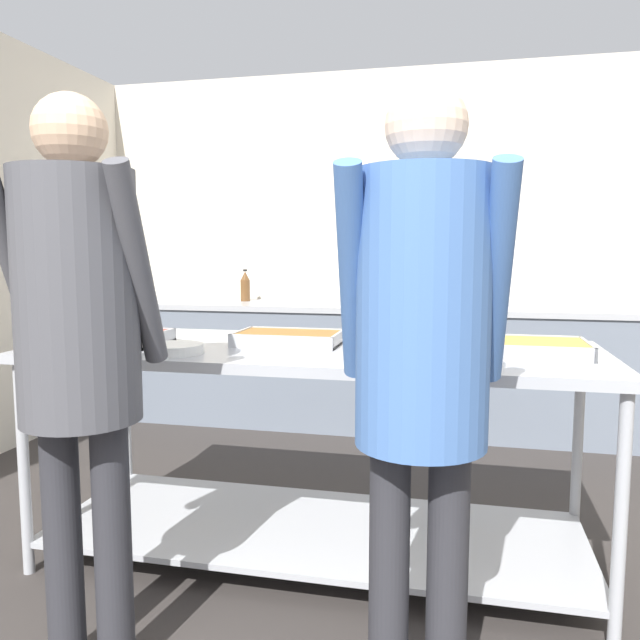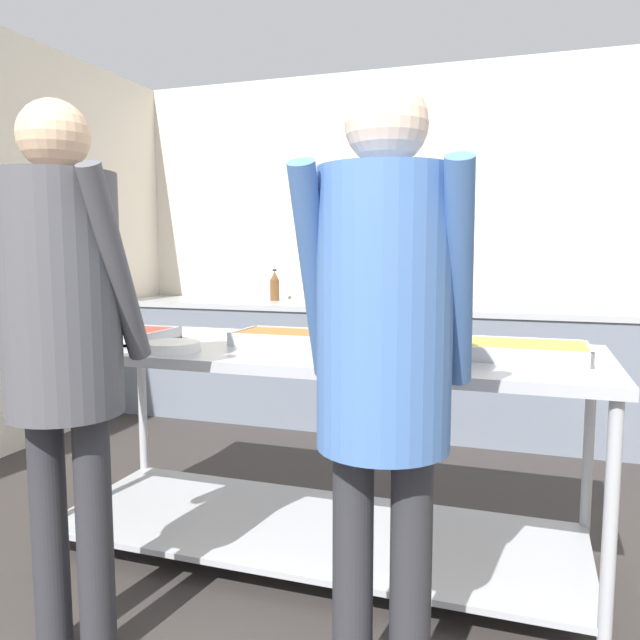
{
  "view_description": "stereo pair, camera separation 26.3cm",
  "coord_description": "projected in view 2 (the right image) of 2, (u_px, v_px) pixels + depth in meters",
  "views": [
    {
      "loc": [
        0.44,
        -0.65,
        1.29
      ],
      "look_at": [
        -0.14,
        1.9,
        1.0
      ],
      "focal_mm": 35.0,
      "sensor_mm": 36.0,
      "label": 1
    },
    {
      "loc": [
        0.69,
        -0.57,
        1.29
      ],
      "look_at": [
        -0.14,
        1.9,
        1.0
      ],
      "focal_mm": 35.0,
      "sensor_mm": 36.0,
      "label": 2
    }
  ],
  "objects": [
    {
      "name": "serving_counter",
      "position": [
        312.0,
        416.0,
        2.58
      ],
      "size": [
        2.29,
        0.87,
        0.9
      ],
      "color": "#ADAFB5",
      "rests_on": "ground_plane"
    },
    {
      "name": "plate_stack",
      "position": [
        172.0,
        346.0,
        2.44
      ],
      "size": [
        0.22,
        0.22,
        0.04
      ],
      "color": "white",
      "rests_on": "serving_counter"
    },
    {
      "name": "guest_serving_left",
      "position": [
        62.0,
        322.0,
        1.89
      ],
      "size": [
        0.48,
        0.38,
        1.73
      ],
      "color": "#2D2D33",
      "rests_on": "ground_plane"
    },
    {
      "name": "serving_tray_roast",
      "position": [
        122.0,
        335.0,
        2.71
      ],
      "size": [
        0.42,
        0.3,
        0.05
      ],
      "color": "#ADAFB5",
      "rests_on": "serving_counter"
    },
    {
      "name": "guest_serving_right",
      "position": [
        384.0,
        341.0,
        1.6
      ],
      "size": [
        0.46,
        0.35,
        1.71
      ],
      "color": "#2D2D33",
      "rests_on": "ground_plane"
    },
    {
      "name": "serving_tray_vegetables",
      "position": [
        288.0,
        338.0,
        2.62
      ],
      "size": [
        0.43,
        0.28,
        0.05
      ],
      "color": "#ADAFB5",
      "rests_on": "serving_counter"
    },
    {
      "name": "sauce_pan",
      "position": [
        382.0,
        350.0,
        2.21
      ],
      "size": [
        0.43,
        0.29,
        0.08
      ],
      "color": "#ADAFB5",
      "rests_on": "serving_counter"
    },
    {
      "name": "back_counter",
      "position": [
        426.0,
        368.0,
        4.46
      ],
      "size": [
        4.79,
        0.65,
        0.9
      ],
      "color": "slate",
      "rests_on": "ground_plane"
    },
    {
      "name": "water_bottle",
      "position": [
        275.0,
        286.0,
        4.88
      ],
      "size": [
        0.07,
        0.07,
        0.25
      ],
      "color": "brown",
      "rests_on": "back_counter"
    },
    {
      "name": "serving_tray_greens",
      "position": [
        524.0,
        351.0,
        2.29
      ],
      "size": [
        0.45,
        0.32,
        0.05
      ],
      "color": "#ADAFB5",
      "rests_on": "serving_counter"
    },
    {
      "name": "wall_rear",
      "position": [
        435.0,
        246.0,
        4.71
      ],
      "size": [
        4.95,
        0.06,
        2.65
      ],
      "color": "beige",
      "rests_on": "ground_plane"
    }
  ]
}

